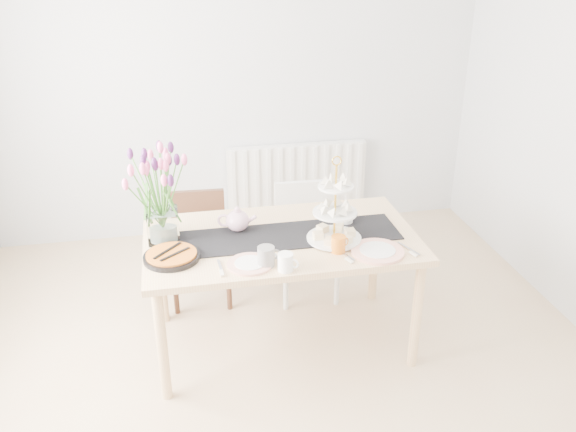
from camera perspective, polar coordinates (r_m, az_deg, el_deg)
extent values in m
plane|color=tan|center=(3.57, 0.25, -16.82)|extent=(4.50, 4.50, 0.00)
plane|color=silver|center=(5.00, -5.02, 12.52)|extent=(4.00, 0.00, 4.00)
cube|color=white|center=(5.27, 0.82, 3.60)|extent=(1.20, 0.08, 0.60)
cube|color=tan|center=(3.60, -0.64, -2.24)|extent=(1.60, 0.90, 0.04)
cylinder|color=tan|center=(3.43, -11.70, -11.77)|extent=(0.06, 0.06, 0.71)
cylinder|color=tan|center=(3.67, 11.94, -9.05)|extent=(0.06, 0.06, 0.71)
cylinder|color=tan|center=(4.07, -11.83, -5.40)|extent=(0.06, 0.06, 0.71)
cylinder|color=tan|center=(4.27, 8.10, -3.50)|extent=(0.06, 0.06, 0.71)
cube|color=#362113|center=(4.27, -8.21, -3.17)|extent=(0.39, 0.39, 0.04)
cube|color=#362113|center=(4.33, -8.40, 0.18)|extent=(0.38, 0.06, 0.36)
cylinder|color=#362113|center=(4.22, -10.48, -6.86)|extent=(0.04, 0.04, 0.36)
cylinder|color=#362113|center=(4.21, -5.55, -6.57)|extent=(0.04, 0.04, 0.36)
cylinder|color=#362113|center=(4.53, -10.37, -4.46)|extent=(0.04, 0.04, 0.36)
cylinder|color=#362113|center=(4.52, -5.80, -4.19)|extent=(0.04, 0.04, 0.36)
cube|color=silver|center=(4.26, 1.78, -2.59)|extent=(0.41, 0.41, 0.04)
cube|color=silver|center=(4.33, 1.36, 0.93)|extent=(0.40, 0.05, 0.38)
cylinder|color=silver|center=(4.18, -0.21, -6.48)|extent=(0.04, 0.04, 0.38)
cylinder|color=silver|center=(4.25, 4.61, -6.03)|extent=(0.04, 0.04, 0.38)
cylinder|color=silver|center=(4.49, -0.97, -4.10)|extent=(0.04, 0.04, 0.38)
cylinder|color=silver|center=(4.55, 3.53, -3.72)|extent=(0.04, 0.04, 0.38)
cube|color=black|center=(3.59, -0.64, -1.90)|extent=(1.40, 0.35, 0.01)
cube|color=silver|center=(3.60, -11.61, -0.85)|extent=(0.18, 0.18, 0.18)
cylinder|color=gold|center=(3.46, 4.44, 1.14)|extent=(0.01, 0.01, 0.47)
cylinder|color=white|center=(3.55, 4.32, -2.06)|extent=(0.32, 0.32, 0.01)
cylinder|color=white|center=(3.48, 4.41, 0.35)|extent=(0.25, 0.25, 0.01)
cylinder|color=white|center=(3.42, 4.50, 2.77)|extent=(0.20, 0.20, 0.01)
cylinder|color=white|center=(3.76, 5.40, 0.01)|extent=(0.10, 0.10, 0.09)
cylinder|color=black|center=(3.41, -10.83, -3.79)|extent=(0.31, 0.31, 0.03)
cylinder|color=#C4731B|center=(3.40, -10.86, -3.51)|extent=(0.28, 0.28, 0.01)
cylinder|color=slate|center=(3.27, -2.06, -3.81)|extent=(0.11, 0.11, 0.11)
cylinder|color=white|center=(3.22, -0.23, -4.34)|extent=(0.11, 0.11, 0.10)
cylinder|color=orange|center=(3.42, 4.73, -2.63)|extent=(0.11, 0.11, 0.10)
cylinder|color=white|center=(3.30, -3.59, -4.51)|extent=(0.26, 0.26, 0.01)
cylinder|color=white|center=(3.45, 8.37, -3.28)|extent=(0.39, 0.39, 0.02)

